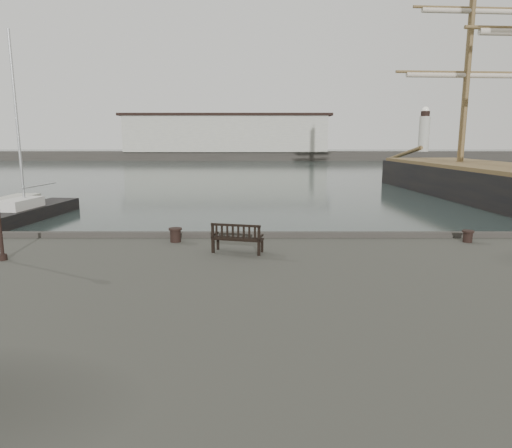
{
  "coord_description": "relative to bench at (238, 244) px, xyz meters",
  "views": [
    {
      "loc": [
        -0.94,
        -15.93,
        5.0
      ],
      "look_at": [
        -0.96,
        -0.5,
        2.1
      ],
      "focal_mm": 32.0,
      "sensor_mm": 36.0,
      "label": 1
    }
  ],
  "objects": [
    {
      "name": "bench",
      "position": [
        0.0,
        0.0,
        0.0
      ],
      "size": [
        1.63,
        0.9,
        0.89
      ],
      "rotation": [
        0.0,
        0.0,
        -0.25
      ],
      "color": "black",
      "rests_on": "quay"
    },
    {
      "name": "ground",
      "position": [
        1.52,
        2.38,
        -1.84
      ],
      "size": [
        400.0,
        400.0,
        0.0
      ],
      "primitive_type": "plane",
      "color": "black",
      "rests_on": "ground"
    },
    {
      "name": "yacht_c",
      "position": [
        -13.69,
        14.72,
        -1.6
      ],
      "size": [
        3.0,
        8.87,
        11.83
      ],
      "rotation": [
        0.0,
        0.0,
        -0.11
      ],
      "color": "black",
      "rests_on": "ground"
    },
    {
      "name": "bollard_right",
      "position": [
        7.7,
        1.45,
        -0.08
      ],
      "size": [
        0.47,
        0.47,
        0.4
      ],
      "primitive_type": "cylinder",
      "rotation": [
        0.0,
        0.0,
        0.28
      ],
      "color": "black",
      "rests_on": "quay"
    },
    {
      "name": "bollard_left",
      "position": [
        -2.16,
        1.48,
        -0.05
      ],
      "size": [
        0.48,
        0.48,
        0.47
      ],
      "primitive_type": "cylinder",
      "rotation": [
        0.0,
        0.0,
        0.07
      ],
      "color": "black",
      "rests_on": "quay"
    },
    {
      "name": "breakwater",
      "position": [
        -3.03,
        94.38,
        2.45
      ],
      "size": [
        140.0,
        9.5,
        12.2
      ],
      "color": "#383530",
      "rests_on": "ground"
    }
  ]
}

